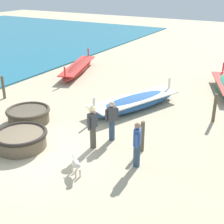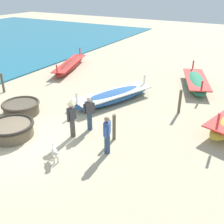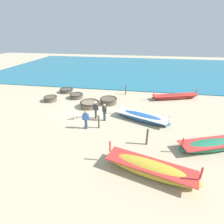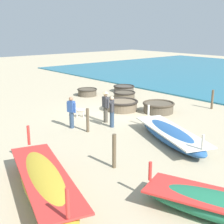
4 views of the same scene
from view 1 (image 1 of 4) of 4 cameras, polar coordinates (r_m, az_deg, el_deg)
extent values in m
plane|color=#BCAD8C|center=(11.51, -12.72, -6.97)|extent=(80.00, 80.00, 0.00)
cylinder|color=brown|center=(13.75, -14.99, -0.75)|extent=(1.72, 1.72, 0.54)
torus|color=#42382B|center=(13.65, -15.11, 0.29)|extent=(1.85, 1.85, 0.14)
cylinder|color=brown|center=(11.82, -16.26, -5.00)|extent=(1.79, 1.79, 0.54)
torus|color=#28231E|center=(11.70, -16.40, -3.83)|extent=(1.93, 1.93, 0.14)
ellipsoid|color=#285693|center=(14.70, 4.18, 1.72)|extent=(3.07, 5.16, 0.60)
cube|color=silver|center=(14.63, 4.20, 2.42)|extent=(2.96, 4.81, 0.06)
cylinder|color=silver|center=(16.10, 10.44, 5.31)|extent=(0.10, 0.10, 0.54)
cylinder|color=silver|center=(13.15, -3.33, 1.53)|extent=(0.10, 0.10, 0.54)
ellipsoid|color=maroon|center=(20.56, -6.20, 7.94)|extent=(2.70, 5.63, 0.59)
cube|color=red|center=(20.51, -6.23, 8.45)|extent=(2.59, 5.22, 0.06)
cylinder|color=red|center=(22.85, -4.37, 10.88)|extent=(0.10, 0.10, 0.53)
cylinder|color=red|center=(18.06, -8.64, 7.34)|extent=(0.10, 0.10, 0.53)
cylinder|color=red|center=(19.81, 19.69, 7.78)|extent=(0.10, 0.10, 0.56)
cylinder|color=#4C473D|center=(11.28, -3.49, -4.67)|extent=(0.22, 0.22, 0.82)
cube|color=#3D3D42|center=(10.97, -3.58, -1.53)|extent=(0.25, 0.36, 0.54)
sphere|color=tan|center=(10.82, -3.63, 0.30)|extent=(0.20, 0.20, 0.20)
cylinder|color=#3D3D42|center=(11.15, -2.88, -1.37)|extent=(0.09, 0.09, 0.48)
cylinder|color=#3D3D42|center=(10.84, -4.29, -2.17)|extent=(0.09, 0.09, 0.48)
cone|color=#D1BC84|center=(10.77, -3.65, 0.94)|extent=(0.36, 0.36, 0.14)
cylinder|color=#2D425B|center=(10.23, 4.53, -7.85)|extent=(0.22, 0.22, 0.82)
cube|color=#33569E|center=(9.89, 4.65, -4.48)|extent=(0.32, 0.39, 0.54)
sphere|color=#A37556|center=(9.72, 4.73, -2.50)|extent=(0.20, 0.20, 0.20)
cylinder|color=#33569E|center=(9.73, 4.50, -5.33)|extent=(0.09, 0.09, 0.48)
cylinder|color=#33569E|center=(10.11, 4.79, -4.16)|extent=(0.09, 0.09, 0.48)
cylinder|color=#2D425B|center=(11.78, -0.03, -3.32)|extent=(0.22, 0.22, 0.82)
cube|color=#3D3D42|center=(11.50, -0.03, -0.29)|extent=(0.39, 0.40, 0.54)
sphere|color=#DBB28E|center=(11.35, -0.03, 1.47)|extent=(0.20, 0.20, 0.20)
cylinder|color=#3D3D42|center=(11.45, -1.06, -0.67)|extent=(0.09, 0.09, 0.48)
cylinder|color=#3D3D42|center=(11.59, 0.99, -0.36)|extent=(0.09, 0.09, 0.48)
ellipsoid|color=beige|center=(9.87, -6.63, -9.33)|extent=(0.53, 0.48, 0.22)
sphere|color=beige|center=(9.64, -6.24, -9.75)|extent=(0.18, 0.18, 0.18)
cylinder|color=beige|center=(10.05, -7.03, -8.33)|extent=(0.18, 0.16, 0.16)
cylinder|color=beige|center=(9.88, -5.87, -11.02)|extent=(0.06, 0.06, 0.28)
cylinder|color=beige|center=(9.85, -6.67, -11.17)|extent=(0.06, 0.06, 0.28)
cylinder|color=beige|center=(10.17, -6.46, -9.93)|extent=(0.06, 0.06, 0.28)
cylinder|color=beige|center=(10.14, -7.23, -10.07)|extent=(0.06, 0.06, 0.28)
cylinder|color=brown|center=(13.92, 18.26, 0.71)|extent=(0.14, 0.14, 1.24)
cylinder|color=brown|center=(16.80, -19.26, 4.28)|extent=(0.14, 0.14, 1.18)
cylinder|color=brown|center=(11.03, 5.59, -4.47)|extent=(0.14, 0.14, 1.15)
camera|label=2|loc=(1.06, 78.68, 18.80)|focal=42.00mm
camera|label=3|loc=(14.61, 67.68, 16.20)|focal=28.00mm
camera|label=4|loc=(20.92, 43.39, 14.69)|focal=50.00mm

